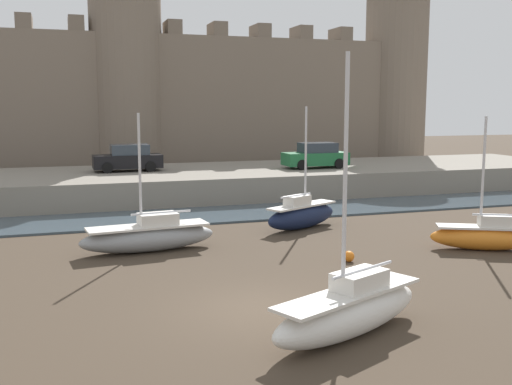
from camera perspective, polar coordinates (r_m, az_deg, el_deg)
name	(u,v)px	position (r m, az deg, el deg)	size (l,w,h in m)	color
ground_plane	(257,308)	(16.71, 0.09, -10.97)	(160.00, 160.00, 0.00)	#423528
water_channel	(169,217)	(29.89, -8.25, -2.34)	(80.00, 4.50, 0.10)	#3D4C56
quay_road	(149,184)	(36.86, -10.19, 0.76)	(58.19, 10.00, 1.56)	gray
castle	(127,89)	(47.05, -12.17, 9.65)	(52.16, 5.98, 18.97)	#7A6B5B
sailboat_midflat_left	(486,236)	(24.69, 21.05, -3.84)	(4.16, 2.73, 5.12)	orange
sailboat_midflat_centre	(350,310)	(14.84, 8.91, -10.96)	(5.10, 3.18, 6.71)	silver
sailboat_near_channel_right	(302,214)	(27.10, 4.37, -2.09)	(4.28, 2.82, 5.48)	#141E3D
sailboat_midflat_right	(149,236)	(23.22, -10.15, -4.09)	(5.30, 1.94, 5.25)	gray
mooring_buoy_near_shore	(349,256)	(21.66, 8.84, -6.03)	(0.39, 0.39, 0.39)	orange
car_quay_centre_west	(128,158)	(37.28, -12.08, 3.20)	(4.12, 1.91, 1.62)	black
car_quay_centre_east	(316,156)	(38.48, 5.72, 3.49)	(4.12, 1.91, 1.62)	#1E6638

